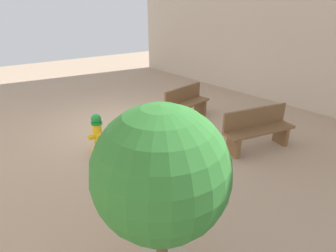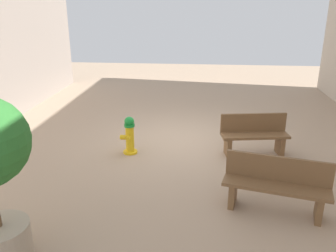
# 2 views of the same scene
# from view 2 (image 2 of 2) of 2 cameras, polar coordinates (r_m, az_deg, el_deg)

# --- Properties ---
(ground_plane) EXTENTS (23.40, 23.40, 0.00)m
(ground_plane) POSITION_cam_2_polar(r_m,az_deg,el_deg) (9.14, 2.50, -2.17)
(ground_plane) COLOR tan
(fire_hydrant) EXTENTS (0.40, 0.42, 0.90)m
(fire_hydrant) POSITION_cam_2_polar(r_m,az_deg,el_deg) (8.22, -6.29, -1.47)
(fire_hydrant) COLOR gold
(fire_hydrant) RESTS_ON ground_plane
(bench_near) EXTENTS (1.59, 0.68, 0.95)m
(bench_near) POSITION_cam_2_polar(r_m,az_deg,el_deg) (8.37, 13.83, -1.26)
(bench_near) COLOR brown
(bench_near) RESTS_ON ground_plane
(bench_far) EXTENTS (1.80, 0.84, 0.95)m
(bench_far) POSITION_cam_2_polar(r_m,az_deg,el_deg) (6.23, 17.20, -8.99)
(bench_far) COLOR brown
(bench_far) RESTS_ON ground_plane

